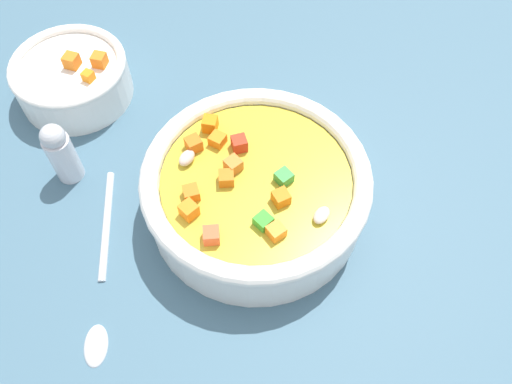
{
  "coord_description": "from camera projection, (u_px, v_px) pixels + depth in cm",
  "views": [
    {
      "loc": [
        3.47,
        26.26,
        44.75
      ],
      "look_at": [
        0.0,
        0.0,
        2.88
      ],
      "focal_mm": 37.17,
      "sensor_mm": 36.0,
      "label": 1
    }
  ],
  "objects": [
    {
      "name": "pepper_shaker",
      "position": [
        61.0,
        153.0,
        0.51
      ],
      "size": [
        2.66,
        2.66,
        7.31
      ],
      "color": "silver",
      "rests_on": "ground_plane"
    },
    {
      "name": "soup_bowl_main",
      "position": [
        256.0,
        190.0,
        0.49
      ],
      "size": [
        21.01,
        21.01,
        6.61
      ],
      "color": "white",
      "rests_on": "ground_plane"
    },
    {
      "name": "ground_plane",
      "position": [
        256.0,
        213.0,
        0.53
      ],
      "size": [
        140.0,
        140.0,
        2.0
      ],
      "primitive_type": "cube",
      "color": "#42667A"
    },
    {
      "name": "spoon",
      "position": [
        100.0,
        282.0,
        0.47
      ],
      "size": [
        2.47,
        19.99,
        0.99
      ],
      "rotation": [
        0.0,
        0.0,
        1.52
      ],
      "color": "silver",
      "rests_on": "ground_plane"
    },
    {
      "name": "side_bowl_small",
      "position": [
        72.0,
        78.0,
        0.58
      ],
      "size": [
        12.48,
        12.48,
        5.62
      ],
      "color": "white",
      "rests_on": "ground_plane"
    }
  ]
}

